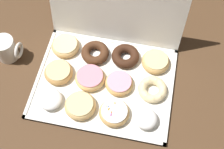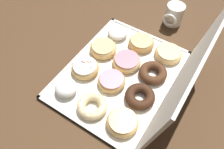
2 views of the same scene
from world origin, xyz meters
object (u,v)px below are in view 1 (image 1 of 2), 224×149
glazed_ring_donut_1 (80,106)px  glazed_ring_donut_4 (59,72)px  pink_frosted_donut_6 (119,82)px  powdered_filled_donut_0 (50,99)px  chocolate_cake_ring_donut_10 (125,56)px  powdered_filled_donut_3 (146,119)px  cruller_donut_7 (152,90)px  coffee_mug (6,49)px  pink_frosted_donut_5 (90,78)px  glazed_ring_donut_8 (66,46)px  chocolate_cake_ring_donut_9 (95,53)px  glazed_ring_donut_11 (156,61)px  donut_box (104,83)px  sprinkle_donut_2 (114,113)px

glazed_ring_donut_1 → glazed_ring_donut_4: glazed_ring_donut_1 is taller
pink_frosted_donut_6 → powdered_filled_donut_0: bearing=-152.5°
glazed_ring_donut_4 → chocolate_cake_ring_donut_10: same height
glazed_ring_donut_1 → powdered_filled_donut_3: bearing=-0.9°
cruller_donut_7 → pink_frosted_donut_6: bearing=177.2°
powdered_filled_donut_0 → coffee_mug: size_ratio=0.85×
powdered_filled_donut_3 → pink_frosted_donut_5: (-0.24, 0.13, -0.00)m
pink_frosted_donut_6 → glazed_ring_donut_8: bearing=153.8°
pink_frosted_donut_5 → chocolate_cake_ring_donut_9: pink_frosted_donut_5 is taller
glazed_ring_donut_1 → glazed_ring_donut_4: size_ratio=1.03×
powdered_filled_donut_0 → powdered_filled_donut_3: bearing=-0.9°
coffee_mug → glazed_ring_donut_4: bearing=-12.6°
pink_frosted_donut_6 → glazed_ring_donut_11: bearing=44.2°
powdered_filled_donut_0 → glazed_ring_donut_1: size_ratio=0.77×
chocolate_cake_ring_donut_10 → pink_frosted_donut_5: bearing=-132.8°
coffee_mug → chocolate_cake_ring_donut_9: bearing=10.9°
glazed_ring_donut_1 → glazed_ring_donut_11: size_ratio=1.03×
powdered_filled_donut_0 → cruller_donut_7: (0.37, 0.12, -0.00)m
powdered_filled_donut_3 → glazed_ring_donut_8: 0.45m
chocolate_cake_ring_donut_10 → coffee_mug: 0.47m
donut_box → powdered_filled_donut_0: (-0.18, -0.12, 0.03)m
pink_frosted_donut_6 → pink_frosted_donut_5: bearing=-178.1°
powdered_filled_donut_3 → chocolate_cake_ring_donut_9: powdered_filled_donut_3 is taller
sprinkle_donut_2 → glazed_ring_donut_4: bearing=153.5°
glazed_ring_donut_4 → pink_frosted_donut_5: bearing=0.2°
donut_box → coffee_mug: (-0.41, 0.05, 0.05)m
donut_box → glazed_ring_donut_11: 0.22m
chocolate_cake_ring_donut_9 → chocolate_cake_ring_donut_10: bearing=4.0°
sprinkle_donut_2 → glazed_ring_donut_8: sprinkle_donut_2 is taller
chocolate_cake_ring_donut_9 → glazed_ring_donut_11: 0.24m
chocolate_cake_ring_donut_9 → pink_frosted_donut_5: bearing=-86.5°
powdered_filled_donut_0 → glazed_ring_donut_1: powdered_filled_donut_0 is taller
pink_frosted_donut_6 → glazed_ring_donut_11: 0.17m
donut_box → chocolate_cake_ring_donut_10: size_ratio=4.72×
glazed_ring_donut_4 → glazed_ring_donut_11: bearing=18.9°
pink_frosted_donut_6 → glazed_ring_donut_11: same height
glazed_ring_donut_1 → glazed_ring_donut_11: bearing=45.0°
chocolate_cake_ring_donut_9 → coffee_mug: (-0.35, -0.07, 0.02)m
glazed_ring_donut_8 → coffee_mug: 0.23m
sprinkle_donut_2 → pink_frosted_donut_5: bearing=134.2°
glazed_ring_donut_11 → pink_frosted_donut_6: bearing=-135.8°
pink_frosted_donut_6 → cruller_donut_7: pink_frosted_donut_6 is taller
pink_frosted_donut_6 → chocolate_cake_ring_donut_9: bearing=137.1°
sprinkle_donut_2 → powdered_filled_donut_3: size_ratio=1.33×
donut_box → glazed_ring_donut_1: glazed_ring_donut_1 is taller
glazed_ring_donut_8 → chocolate_cake_ring_donut_10: 0.25m
glazed_ring_donut_4 → glazed_ring_donut_8: 0.13m
glazed_ring_donut_4 → chocolate_cake_ring_donut_10: (0.24, 0.13, -0.00)m
donut_box → pink_frosted_donut_6: (0.06, 0.00, 0.02)m
glazed_ring_donut_1 → pink_frosted_donut_6: bearing=45.7°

